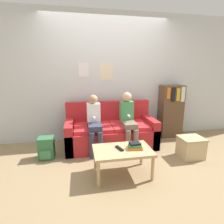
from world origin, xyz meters
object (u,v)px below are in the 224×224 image
storage_box (191,147)px  couch (111,132)px  tv_remote (119,148)px  backpack (46,148)px  bookshelf (171,111)px  coffee_table (122,152)px  person_right (128,118)px  person_left (94,121)px

storage_box → couch: bearing=149.8°
tv_remote → backpack: tv_remote is taller
bookshelf → backpack: 2.66m
coffee_table → backpack: bearing=147.9°
couch → person_right: size_ratio=1.61×
person_right → person_left: bearing=-179.4°
coffee_table → tv_remote: 0.07m
person_left → person_right: (0.63, 0.01, 0.02)m
coffee_table → person_left: (-0.31, 0.84, 0.23)m
person_right → backpack: 1.52m
person_left → tv_remote: size_ratio=5.92×
person_right → tv_remote: bearing=-113.2°
storage_box → bookshelf: bearing=81.9°
person_left → storage_box: (1.59, -0.54, -0.40)m
storage_box → backpack: 2.46m
bookshelf → person_left: bearing=-165.1°
coffee_table → bookshelf: 1.94m
person_left → storage_box: bearing=-18.8°
bookshelf → person_right: bearing=-157.6°
person_right → storage_box: 1.19m
storage_box → coffee_table: bearing=-167.0°
tv_remote → bookshelf: 1.96m
storage_box → person_right: bearing=150.3°
backpack → person_left: bearing=8.3°
couch → tv_remote: (-0.06, -1.02, 0.12)m
person_right → tv_remote: 0.93m
person_right → bookshelf: bearing=22.4°
person_right → storage_box: bearing=-29.7°
coffee_table → person_left: 0.92m
couch → bookshelf: (1.40, 0.27, 0.30)m
storage_box → person_left: bearing=161.2°
person_left → storage_box: size_ratio=2.60×
bookshelf → backpack: size_ratio=3.12×
backpack → coffee_table: bearing=-32.1°
coffee_table → tv_remote: bearing=162.6°
coffee_table → person_left: size_ratio=0.78×
couch → coffee_table: bearing=-91.0°
couch → person_left: size_ratio=1.66×
couch → backpack: size_ratio=4.65×
person_left → tv_remote: bearing=-71.7°
person_right → backpack: person_right is taller
person_left → backpack: 0.93m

